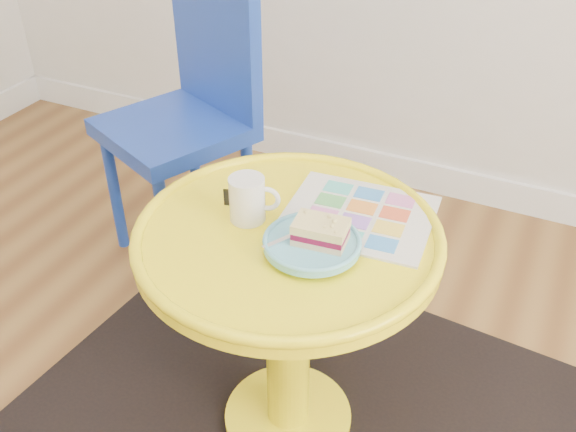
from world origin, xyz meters
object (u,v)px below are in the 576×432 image
at_px(side_table, 288,294).
at_px(plate, 312,244).
at_px(chair, 191,106).
at_px(newspaper, 358,215).
at_px(mug, 248,198).

height_order(side_table, plate, plate).
bearing_deg(side_table, plate, -28.06).
xyz_separation_m(chair, newspaper, (0.71, -0.45, 0.09)).
distance_m(side_table, chair, 0.83).
height_order(chair, mug, chair).
height_order(newspaper, plate, plate).
relative_size(side_table, newspaper, 2.07).
distance_m(side_table, newspaper, 0.23).
relative_size(side_table, chair, 0.70).
relative_size(newspaper, plate, 1.60).
bearing_deg(newspaper, mug, -156.78).
bearing_deg(mug, plate, -31.74).
xyz_separation_m(side_table, plate, (0.07, -0.04, 0.19)).
bearing_deg(plate, chair, 138.08).
bearing_deg(newspaper, plate, -109.38).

